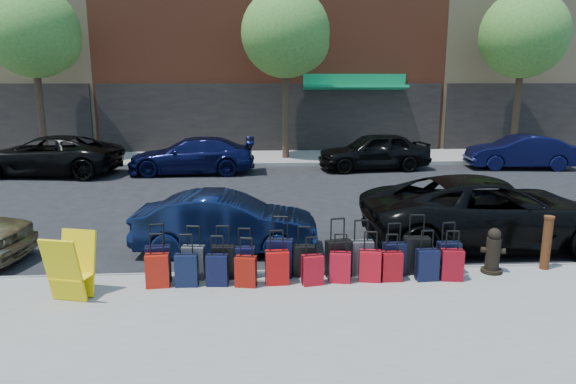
{
  "coord_description": "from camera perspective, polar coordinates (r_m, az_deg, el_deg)",
  "views": [
    {
      "loc": [
        -0.86,
        -13.29,
        3.53
      ],
      "look_at": [
        -0.1,
        -1.5,
        0.96
      ],
      "focal_mm": 32.0,
      "sensor_mm": 36.0,
      "label": 1
    }
  ],
  "objects": [
    {
      "name": "ground",
      "position": [
        13.78,
        0.03,
        -2.57
      ],
      "size": [
        120.0,
        120.0,
        0.0
      ],
      "primitive_type": "plane",
      "color": "black",
      "rests_on": "ground"
    },
    {
      "name": "sidewalk_near",
      "position": [
        7.67,
        3.29,
        -14.54
      ],
      "size": [
        60.0,
        4.0,
        0.15
      ],
      "primitive_type": "cube",
      "color": "gray",
      "rests_on": "ground"
    },
    {
      "name": "sidewalk_far",
      "position": [
        23.56,
        -1.55,
        3.84
      ],
      "size": [
        60.0,
        4.0,
        0.15
      ],
      "primitive_type": "cube",
      "color": "gray",
      "rests_on": "ground"
    },
    {
      "name": "curb_near",
      "position": [
        9.5,
        1.8,
        -9.06
      ],
      "size": [
        60.0,
        0.08,
        0.15
      ],
      "primitive_type": "cube",
      "color": "gray",
      "rests_on": "ground"
    },
    {
      "name": "curb_far",
      "position": [
        21.56,
        -1.35,
        3.05
      ],
      "size": [
        60.0,
        0.08,
        0.15
      ],
      "primitive_type": "cube",
      "color": "gray",
      "rests_on": "ground"
    },
    {
      "name": "tree_left",
      "position": [
        24.57,
        -26.16,
        15.46
      ],
      "size": [
        3.8,
        3.8,
        7.27
      ],
      "color": "black",
      "rests_on": "sidewalk_far"
    },
    {
      "name": "tree_center",
      "position": [
        22.92,
        0.1,
        16.98
      ],
      "size": [
        3.8,
        3.8,
        7.27
      ],
      "color": "black",
      "rests_on": "sidewalk_far"
    },
    {
      "name": "tree_right",
      "position": [
        25.83,
        24.97,
        15.35
      ],
      "size": [
        3.8,
        3.8,
        7.27
      ],
      "color": "black",
      "rests_on": "sidewalk_far"
    },
    {
      "name": "suitcase_front_0",
      "position": [
        9.15,
        -14.22,
        -7.7
      ],
      "size": [
        0.45,
        0.3,
        1.0
      ],
      "rotation": [
        0.0,
        0.0,
        0.17
      ],
      "color": "black",
      "rests_on": "sidewalk_near"
    },
    {
      "name": "suitcase_front_1",
      "position": [
        9.14,
        -10.45,
        -7.68
      ],
      "size": [
        0.41,
        0.25,
        0.94
      ],
      "rotation": [
        0.0,
        0.0,
        -0.11
      ],
      "color": "#3D3D42",
      "rests_on": "sidewalk_near"
    },
    {
      "name": "suitcase_front_2",
      "position": [
        9.07,
        -7.22,
        -7.72
      ],
      "size": [
        0.4,
        0.23,
        0.94
      ],
      "rotation": [
        0.0,
        0.0,
        -0.05
      ],
      "color": "black",
      "rests_on": "sidewalk_near"
    },
    {
      "name": "suitcase_front_3",
      "position": [
        9.08,
        -4.86,
        -7.76
      ],
      "size": [
        0.38,
        0.23,
        0.88
      ],
      "rotation": [
        0.0,
        0.0,
        -0.07
      ],
      "color": "black",
      "rests_on": "sidewalk_near"
    },
    {
      "name": "suitcase_front_4",
      "position": [
        9.07,
        -0.91,
        -7.33
      ],
      "size": [
        0.48,
        0.32,
        1.08
      ],
      "rotation": [
        0.0,
        0.0,
        -0.18
      ],
      "color": "black",
      "rests_on": "sidewalk_near"
    },
    {
      "name": "suitcase_front_5",
      "position": [
        9.12,
        1.79,
        -7.62
      ],
      "size": [
        0.38,
        0.22,
        0.89
      ],
      "rotation": [
        0.0,
        0.0,
        -0.06
      ],
      "color": "black",
      "rests_on": "sidewalk_near"
    },
    {
      "name": "suitcase_front_6",
      "position": [
        9.11,
        5.62,
        -7.36
      ],
      "size": [
        0.47,
        0.32,
        1.05
      ],
      "rotation": [
        0.0,
        0.0,
        0.21
      ],
      "color": "black",
      "rests_on": "sidewalk_near"
    },
    {
      "name": "suitcase_front_7",
      "position": [
        9.26,
        8.12,
        -7.22
      ],
      "size": [
        0.41,
        0.23,
        0.99
      ],
      "rotation": [
        0.0,
        0.0,
        -0.01
      ],
      "color": "#404045",
      "rests_on": "sidewalk_near"
    },
    {
      "name": "suitcase_front_8",
      "position": [
        9.34,
        11.72,
        -7.29
      ],
      "size": [
        0.4,
        0.23,
        0.94
      ],
      "rotation": [
        0.0,
        0.0,
        0.05
      ],
      "color": "black",
      "rests_on": "sidewalk_near"
    },
    {
      "name": "suitcase_front_9",
      "position": [
        9.49,
        14.05,
        -6.82
      ],
      "size": [
        0.47,
        0.29,
        1.07
      ],
      "rotation": [
        0.0,
        0.0,
        -0.11
      ],
      "color": "black",
      "rests_on": "sidewalk_near"
    },
    {
      "name": "suitcase_front_10",
      "position": [
        9.62,
        17.38,
        -7.01
      ],
      "size": [
        0.4,
        0.24,
        0.94
      ],
      "rotation": [
        0.0,
        0.0,
        0.06
      ],
      "color": "black",
      "rests_on": "sidewalk_near"
    },
    {
      "name": "suitcase_back_0",
      "position": [
        8.92,
        -14.3,
        -8.44
      ],
      "size": [
        0.4,
        0.25,
        0.91
      ],
      "rotation": [
        0.0,
        0.0,
        0.08
      ],
      "color": "#A8160A",
      "rests_on": "sidewalk_near"
    },
    {
      "name": "suitcase_back_1",
      "position": [
        8.85,
        -11.2,
        -8.49
      ],
      "size": [
        0.38,
        0.22,
        0.89
      ],
      "rotation": [
        0.0,
        0.0,
        -0.02
      ],
      "color": "black",
      "rests_on": "sidewalk_near"
    },
    {
      "name": "suitcase_back_2",
      "position": [
        8.8,
        -7.86,
        -8.58
      ],
      "size": [
        0.38,
        0.24,
        0.85
      ],
      "rotation": [
        0.0,
        0.0,
        -0.09
      ],
      "color": "black",
      "rests_on": "sidewalk_near"
    },
    {
      "name": "suitcase_back_3",
      "position": [
        8.7,
        -4.71,
        -8.77
      ],
      "size": [
        0.38,
        0.26,
        0.83
      ],
      "rotation": [
        0.0,
        0.0,
        -0.19
      ],
      "color": "maroon",
      "rests_on": "sidewalk_near"
    },
    {
      "name": "suitcase_back_4",
      "position": [
        8.76,
        -1.23,
        -8.38
      ],
      "size": [
        0.4,
        0.25,
        0.93
      ],
      "rotation": [
        0.0,
        0.0,
        0.06
      ],
      "color": "#AD0B0B",
      "rests_on": "sidewalk_near"
    },
    {
      "name": "suitcase_back_5",
      "position": [
        8.75,
        2.73,
        -8.63
      ],
      "size": [
        0.38,
        0.26,
        0.83
      ],
      "rotation": [
        0.0,
        0.0,
        0.19
      ],
      "color": "#A50A17",
      "rests_on": "sidewalk_near"
    },
    {
      "name": "suitcase_back_6",
      "position": [
        8.89,
        5.81,
        -8.3
      ],
      "size": [
        0.39,
        0.27,
        0.85
      ],
      "rotation": [
        0.0,
        0.0,
        -0.19
      ],
      "color": "#AC0B1B",
      "rests_on": "sidewalk_near"
    },
    {
      "name": "suitcase_back_7",
      "position": [
        9.0,
        9.09,
        -8.09
      ],
      "size": [
        0.4,
        0.27,
        0.87
      ],
      "rotation": [
        0.0,
        0.0,
        -0.17
      ],
      "color": "#B20B19",
      "rests_on": "sidewalk_near"
    },
    {
      "name": "suitcase_back_8",
      "position": [
        9.08,
        11.44,
        -8.09
      ],
      "size": [
        0.35,
        0.2,
        0.83
      ],
      "rotation": [
        0.0,
        0.0,
        -0.01
      ],
      "color": "maroon",
      "rests_on": "sidewalk_near"
    },
    {
      "name": "suitcase_back_9",
      "position": [
        9.24,
        15.19,
        -7.81
      ],
      "size": [
        0.38,
        0.23,
        0.88
      ],
      "rotation": [
        0.0,
        0.0,
        0.04
      ],
      "color": "black",
      "rests_on": "sidewalk_near"
    },
    {
      "name": "suitcase_back_10",
      "position": [
        9.37,
        17.74,
        -7.71
      ],
      "size": [
        0.39,
        0.25,
        0.87
      ],
      "rotation": [
        0.0,
        0.0,
        -0.12
      ],
      "color": "maroon",
      "rests_on": "sidewalk_near"
    },
    {
      "name": "fire_hydrant",
      "position": [
        9.93,
        21.81,
        -6.23
      ],
      "size": [
        0.43,
        0.37,
        0.83
      ],
      "rotation": [
        0.0,
        0.0,
        -0.29
      ],
      "color": "black",
      "rests_on": "sidewalk_near"
    },
    {
      "name": "bollard",
      "position": [
        10.48,
        26.81,
        -4.97
      ],
      "size": [
        0.18,
        0.18,
        1.0
      ],
      "color": "#38190C",
      "rests_on": "sidewalk_near"
    },
    {
      "name": "display_rack",
      "position": [
        8.8,
        -22.99,
        -7.72
      ],
      "size": [
        0.73,
        0.77,
        1.05
      ],
      "rotation": [
        0.0,
        0.0,
        -0.26
      ],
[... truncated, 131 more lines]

